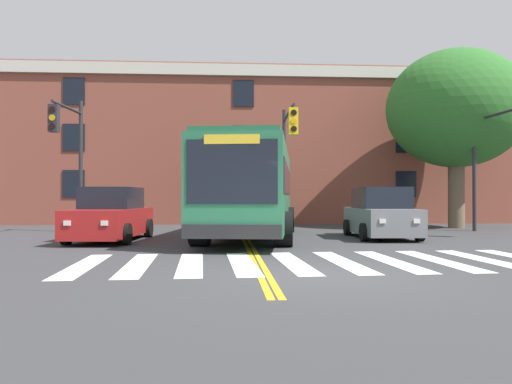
{
  "coord_description": "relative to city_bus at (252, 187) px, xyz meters",
  "views": [
    {
      "loc": [
        -1.84,
        -9.14,
        1.46
      ],
      "look_at": [
        -0.74,
        7.91,
        1.62
      ],
      "focal_mm": 35.0,
      "sensor_mm": 36.0,
      "label": 1
    }
  ],
  "objects": [
    {
      "name": "car_red_near_lane",
      "position": [
        -4.75,
        -1.19,
        -0.99
      ],
      "size": [
        2.31,
        4.84,
        1.78
      ],
      "color": "#AD1E1E",
      "rests_on": "ground"
    },
    {
      "name": "city_bus",
      "position": [
        0.0,
        0.0,
        0.0
      ],
      "size": [
        4.19,
        11.52,
        3.28
      ],
      "color": "#28704C",
      "rests_on": "ground"
    },
    {
      "name": "lane_line_yellow_outer",
      "position": [
        -0.19,
        6.97,
        -1.8
      ],
      "size": [
        0.12,
        36.0,
        0.01
      ],
      "primitive_type": "cube",
      "color": "gold",
      "rests_on": "ground"
    },
    {
      "name": "car_navy_behind_bus",
      "position": [
        0.98,
        9.77,
        -0.91
      ],
      "size": [
        2.23,
        4.26,
        1.95
      ],
      "color": "navy",
      "rests_on": "ground"
    },
    {
      "name": "traffic_light_near_corner",
      "position": [
        9.64,
        0.63,
        1.68
      ],
      "size": [
        0.36,
        4.32,
        5.08
      ],
      "color": "#28282D",
      "rests_on": "ground"
    },
    {
      "name": "traffic_light_overhead",
      "position": [
        1.62,
        2.41,
        1.79
      ],
      "size": [
        0.38,
        4.07,
        5.34
      ],
      "color": "#28282D",
      "rests_on": "ground"
    },
    {
      "name": "street_tree_curbside_large",
      "position": [
        9.8,
        4.54,
        3.74
      ],
      "size": [
        8.64,
        8.49,
        8.31
      ],
      "color": "brown",
      "rests_on": "ground"
    },
    {
      "name": "ground_plane",
      "position": [
        0.82,
        -8.88,
        -1.8
      ],
      "size": [
        120.0,
        120.0,
        0.0
      ],
      "primitive_type": "plane",
      "color": "#38383A"
    },
    {
      "name": "crosswalk",
      "position": [
        1.07,
        -7.03,
        -1.8
      ],
      "size": [
        10.8,
        4.36,
        0.01
      ],
      "color": "white",
      "rests_on": "ground"
    },
    {
      "name": "car_grey_far_lane",
      "position": [
        4.52,
        -0.77,
        -0.97
      ],
      "size": [
        2.16,
        4.17,
        1.79
      ],
      "color": "slate",
      "rests_on": "ground"
    },
    {
      "name": "lane_line_yellow_inner",
      "position": [
        -0.35,
        6.97,
        -1.8
      ],
      "size": [
        0.12,
        36.0,
        0.01
      ],
      "primitive_type": "cube",
      "color": "gold",
      "rests_on": "ground"
    },
    {
      "name": "traffic_light_far_corner",
      "position": [
        -7.02,
        1.83,
        1.75
      ],
      "size": [
        0.51,
        2.79,
        5.41
      ],
      "color": "#28282D",
      "rests_on": "ground"
    },
    {
      "name": "building_facade",
      "position": [
        0.01,
        12.02,
        2.46
      ],
      "size": [
        43.67,
        7.94,
        8.51
      ],
      "color": "brown",
      "rests_on": "ground"
    }
  ]
}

